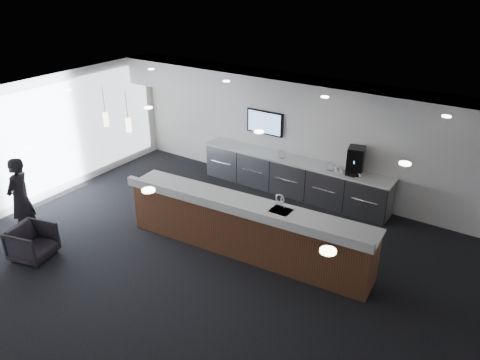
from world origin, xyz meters
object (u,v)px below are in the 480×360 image
Objects in this scene: service_counter at (246,228)px; armchair at (32,242)px; lounge_guest at (20,198)px; coffee_machine at (356,161)px.

armchair is at bearing -147.63° from service_counter.
armchair is 1.11m from lounge_guest.
service_counter is 6.95× the size of armchair.
lounge_guest is (-0.87, 0.42, 0.56)m from armchair.
service_counter is 4.26m from armchair.
coffee_machine is at bearing 65.29° from service_counter.
service_counter is at bearing -123.43° from coffee_machine.
lounge_guest is (-4.29, -2.10, 0.33)m from service_counter.
service_counter is at bearing 92.87° from lounge_guest.
lounge_guest reaches higher than coffee_machine.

